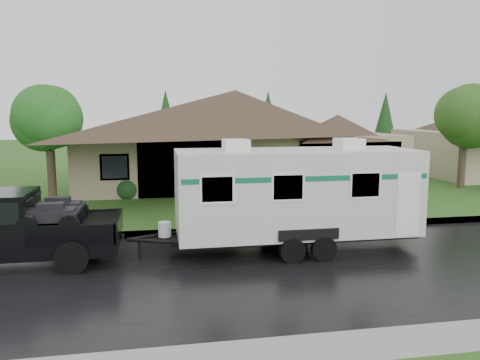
% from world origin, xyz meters
% --- Properties ---
extents(ground, '(140.00, 140.00, 0.00)m').
position_xyz_m(ground, '(0.00, 0.00, 0.00)').
color(ground, '#2D581B').
rests_on(ground, ground).
extents(road, '(140.00, 8.00, 0.01)m').
position_xyz_m(road, '(0.00, -2.00, 0.01)').
color(road, black).
rests_on(road, ground).
extents(curb, '(140.00, 0.50, 0.15)m').
position_xyz_m(curb, '(0.00, 2.25, 0.07)').
color(curb, gray).
rests_on(curb, ground).
extents(lawn, '(140.00, 26.00, 0.15)m').
position_xyz_m(lawn, '(0.00, 15.00, 0.07)').
color(lawn, '#2D581B').
rests_on(lawn, ground).
extents(house_main, '(19.44, 10.80, 6.90)m').
position_xyz_m(house_main, '(2.29, 13.84, 3.59)').
color(house_main, gray).
rests_on(house_main, lawn).
extents(tree_left_green, '(3.42, 3.42, 5.66)m').
position_xyz_m(tree_left_green, '(-7.68, 8.59, 4.08)').
color(tree_left_green, '#382B1E').
rests_on(tree_left_green, lawn).
extents(tree_right_green, '(3.53, 3.53, 5.84)m').
position_xyz_m(tree_right_green, '(14.24, 9.33, 4.20)').
color(tree_right_green, '#382B1E').
rests_on(tree_right_green, lawn).
extents(shrub_row, '(13.60, 1.00, 1.00)m').
position_xyz_m(shrub_row, '(2.00, 9.30, 0.65)').
color(shrub_row, '#143814').
rests_on(shrub_row, lawn).
extents(travel_trailer, '(7.94, 2.79, 3.56)m').
position_xyz_m(travel_trailer, '(1.48, -0.35, 1.89)').
color(travel_trailer, silver).
rests_on(travel_trailer, ground).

